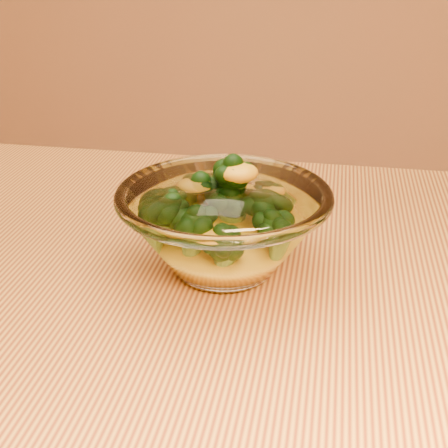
# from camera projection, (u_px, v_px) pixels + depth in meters

# --- Properties ---
(glass_bowl) EXTENTS (0.18, 0.18, 0.08)m
(glass_bowl) POSITION_uv_depth(u_px,v_px,m) (224.00, 228.00, 0.54)
(glass_bowl) COLOR white
(glass_bowl) RESTS_ON table
(cheese_sauce) EXTENTS (0.11, 0.11, 0.03)m
(cheese_sauce) POSITION_uv_depth(u_px,v_px,m) (224.00, 246.00, 0.55)
(cheese_sauce) COLOR #FFAC15
(cheese_sauce) RESTS_ON glass_bowl
(broccoli_heap) EXTENTS (0.13, 0.11, 0.08)m
(broccoli_heap) POSITION_uv_depth(u_px,v_px,m) (216.00, 210.00, 0.54)
(broccoli_heap) COLOR black
(broccoli_heap) RESTS_ON cheese_sauce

